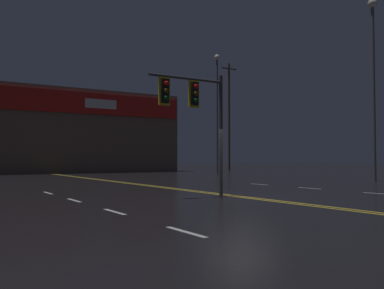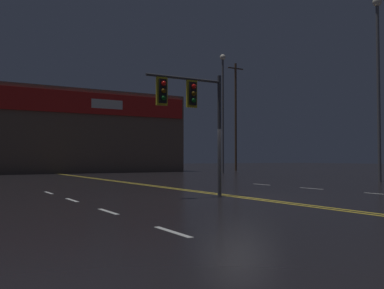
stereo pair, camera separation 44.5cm
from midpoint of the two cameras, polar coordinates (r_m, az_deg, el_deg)
ground_plane at (r=15.74m, az=7.01°, el=-6.94°), size 200.00×200.00×0.00m
road_markings at (r=15.21m, az=14.61°, el=-7.05°), size 16.48×60.00×0.01m
traffic_signal_median at (r=15.52m, az=0.51°, el=5.53°), size 3.10×0.36×4.53m
streetlight_near_right at (r=28.95m, az=23.98°, el=9.51°), size 0.56×0.56×11.30m
streetlight_far_right at (r=41.74m, az=4.44°, el=6.05°), size 0.56×0.56×11.55m
building_backdrop at (r=46.71m, az=-18.59°, el=1.55°), size 27.05×10.23×8.24m
utility_pole_row at (r=43.08m, az=-14.21°, el=4.15°), size 45.58×0.26×12.84m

